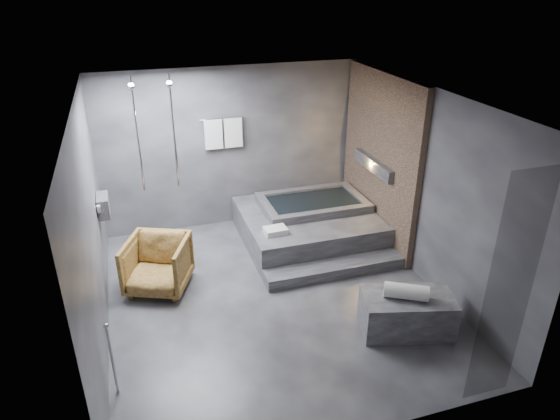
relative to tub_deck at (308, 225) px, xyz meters
name	(u,v)px	position (x,y,z in m)	size (l,w,h in m)	color
room	(296,174)	(-0.65, -1.21, 1.48)	(5.00, 5.04, 2.82)	#29282B
tub_deck	(308,225)	(0.00, 0.00, 0.00)	(2.20, 2.00, 0.50)	#2D2D2F
tub_step	(335,269)	(0.00, -1.18, -0.16)	(2.20, 0.36, 0.18)	#2D2D2F
concrete_bench	(407,313)	(0.35, -2.65, 0.00)	(1.13, 0.62, 0.51)	#37373A
driftwood_chair	(158,265)	(-2.57, -0.75, 0.14)	(0.83, 0.86, 0.78)	#4C3313
rolled_towel	(406,292)	(0.29, -2.67, 0.36)	(0.19, 0.19, 0.54)	white
deck_towel	(275,231)	(-0.75, -0.54, 0.30)	(0.34, 0.25, 0.09)	silver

